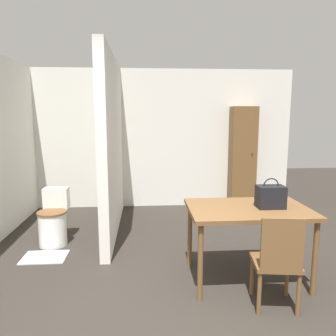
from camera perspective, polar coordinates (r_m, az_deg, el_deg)
The scene contains 8 objects.
wall_back at distance 6.04m, azimuth -2.91°, elevation 5.07°, with size 5.15×0.12×2.50m.
partition_wall at distance 4.80m, azimuth -9.69°, elevation 3.89°, with size 0.12×2.42×2.50m.
dining_table at distance 3.41m, azimuth 13.75°, elevation -8.00°, with size 1.19×0.81×0.77m.
wooden_chair at distance 3.06m, azimuth 18.53°, elevation -14.89°, with size 0.43×0.43×0.86m.
toilet at distance 4.61m, azimuth -19.31°, elevation -8.74°, with size 0.37×0.52×0.71m.
handbag at distance 3.40m, azimuth 17.42°, elevation -4.77°, with size 0.27×0.17×0.30m.
wooden_cabinet at distance 6.10m, azimuth 12.83°, elevation 1.76°, with size 0.44×0.35×1.84m.
bath_mat at distance 4.31m, azimuth -20.68°, elevation -14.32°, with size 0.51×0.37×0.01m.
Camera 1 is at (-0.13, -2.04, 1.68)m, focal length 35.00 mm.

